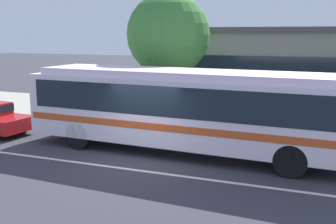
{
  "coord_description": "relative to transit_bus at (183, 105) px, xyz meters",
  "views": [
    {
      "loc": [
        5.73,
        -11.94,
        4.19
      ],
      "look_at": [
        0.11,
        2.23,
        1.3
      ],
      "focal_mm": 44.56,
      "sensor_mm": 36.0,
      "label": 1
    }
  ],
  "objects": [
    {
      "name": "ground_plane",
      "position": [
        -0.93,
        -1.6,
        -1.7
      ],
      "size": [
        120.0,
        120.0,
        0.0
      ],
      "primitive_type": "plane",
      "color": "#35353D"
    },
    {
      "name": "sidewalk_slab",
      "position": [
        -0.93,
        5.35,
        -1.64
      ],
      "size": [
        60.0,
        8.0,
        0.12
      ],
      "primitive_type": "cube",
      "color": "#9D9E90",
      "rests_on": "ground_plane"
    },
    {
      "name": "lane_stripe_center",
      "position": [
        -0.93,
        -2.4,
        -1.7
      ],
      "size": [
        56.0,
        0.16,
        0.01
      ],
      "primitive_type": "cube",
      "color": "silver",
      "rests_on": "ground_plane"
    },
    {
      "name": "transit_bus",
      "position": [
        0.0,
        0.0,
        0.0
      ],
      "size": [
        11.56,
        3.09,
        2.93
      ],
      "color": "white",
      "rests_on": "ground_plane"
    },
    {
      "name": "pedestrian_waiting_near_sign",
      "position": [
        4.87,
        2.47,
        -0.6
      ],
      "size": [
        0.45,
        0.45,
        1.68
      ],
      "color": "slate",
      "rests_on": "sidewalk_slab"
    },
    {
      "name": "street_tree_near_stop",
      "position": [
        -2.13,
        3.95,
        2.42
      ],
      "size": [
        3.69,
        3.69,
        5.86
      ],
      "color": "brown",
      "rests_on": "sidewalk_slab"
    },
    {
      "name": "station_building",
      "position": [
        3.29,
        10.52,
        0.55
      ],
      "size": [
        15.02,
        7.58,
        4.49
      ],
      "color": "gray",
      "rests_on": "ground_plane"
    }
  ]
}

